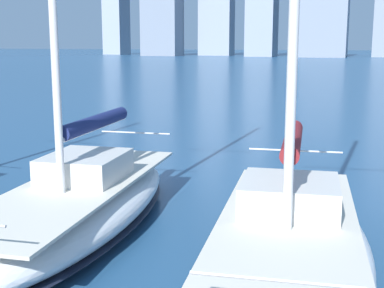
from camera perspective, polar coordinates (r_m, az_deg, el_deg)
name	(u,v)px	position (r m, az deg, el deg)	size (l,w,h in m)	color
sailboat_maroon	(287,242)	(9.50, 10.13, -10.29)	(3.67, 7.99, 10.52)	silver
sailboat_navy	(77,203)	(11.76, -12.16, -6.22)	(3.45, 8.76, 11.45)	silver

